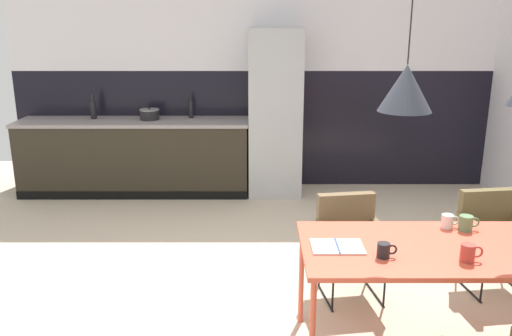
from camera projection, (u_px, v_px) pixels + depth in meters
ground_plane at (257, 328)px, 3.76m from camera, size 8.99×8.99×0.00m
back_wall_splashback_dark at (255, 128)px, 6.83m from camera, size 6.08×0.12×1.47m
back_wall_panel_upper at (255, 9)px, 6.43m from camera, size 6.08×0.12×1.47m
kitchen_counter at (133, 157)px, 6.56m from camera, size 2.80×0.63×0.91m
refrigerator_column at (273, 113)px, 6.41m from camera, size 0.63×0.60×1.99m
dining_table at (451, 252)px, 3.29m from camera, size 1.88×0.83×0.76m
armchair_far_side at (491, 226)px, 4.24m from camera, size 0.54×0.53×0.78m
armchair_near_window at (348, 233)px, 4.12m from camera, size 0.55×0.53×0.79m
open_book at (336, 246)px, 3.26m from camera, size 0.32×0.23×0.02m
mug_tall_blue at (446, 221)px, 3.56m from camera, size 0.12×0.08×0.09m
mug_glass_clear at (464, 223)px, 3.51m from camera, size 0.14×0.09×0.10m
mug_short_terracotta at (466, 252)px, 3.07m from camera, size 0.13×0.08×0.11m
mug_white_ceramic at (382, 250)px, 3.12m from camera, size 0.12×0.08×0.09m
cooking_pot at (148, 114)px, 6.46m from camera, size 0.24×0.24×0.15m
bottle_wine_green at (189, 109)px, 6.55m from camera, size 0.06×0.06×0.29m
bottle_vinegar_dark at (91, 109)px, 6.49m from camera, size 0.08×0.08×0.30m
pendant_lamp_over_table_near at (404, 88)px, 2.99m from camera, size 0.31×0.31×1.29m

